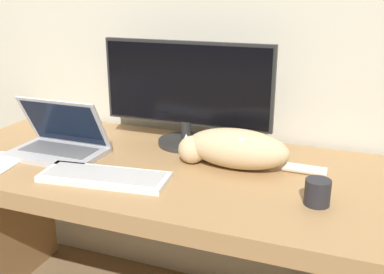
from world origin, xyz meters
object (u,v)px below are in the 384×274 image
(monitor, at_px, (186,93))
(external_keyboard, at_px, (104,177))
(laptop, at_px, (59,143))
(cat, at_px, (234,148))
(coffee_mug, at_px, (317,192))

(monitor, height_order, external_keyboard, monitor)
(external_keyboard, bearing_deg, laptop, 145.91)
(cat, bearing_deg, monitor, 147.50)
(laptop, relative_size, cat, 0.67)
(monitor, xyz_separation_m, coffee_mug, (0.55, -0.35, -0.17))
(cat, xyz_separation_m, coffee_mug, (0.30, -0.19, -0.03))
(monitor, bearing_deg, laptop, -145.37)
(coffee_mug, bearing_deg, external_keyboard, -174.16)
(external_keyboard, distance_m, coffee_mug, 0.67)
(external_keyboard, bearing_deg, coffee_mug, -1.01)
(coffee_mug, bearing_deg, cat, 147.62)
(monitor, xyz_separation_m, cat, (0.24, -0.16, -0.14))
(external_keyboard, height_order, coffee_mug, coffee_mug)
(monitor, relative_size, laptop, 1.99)
(cat, distance_m, coffee_mug, 0.36)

